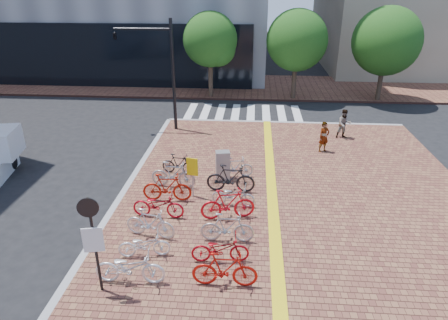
# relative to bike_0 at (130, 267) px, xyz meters

# --- Properties ---
(ground) EXTENTS (120.00, 120.00, 0.00)m
(ground) POSITION_rel_bike_0_xyz_m (2.15, 2.44, -0.67)
(ground) COLOR black
(ground) RESTS_ON ground
(kerb_north) EXTENTS (14.00, 0.25, 0.15)m
(kerb_north) POSITION_rel_bike_0_xyz_m (5.15, 14.44, -0.59)
(kerb_north) COLOR gray
(kerb_north) RESTS_ON ground
(far_sidewalk) EXTENTS (70.00, 8.00, 0.15)m
(far_sidewalk) POSITION_rel_bike_0_xyz_m (2.15, 23.44, -0.59)
(far_sidewalk) COLOR brown
(far_sidewalk) RESTS_ON ground
(crosswalk) EXTENTS (7.50, 4.00, 0.01)m
(crosswalk) POSITION_rel_bike_0_xyz_m (2.65, 16.44, -0.66)
(crosswalk) COLOR silver
(crosswalk) RESTS_ON ground
(street_trees) EXTENTS (16.20, 4.60, 6.35)m
(street_trees) POSITION_rel_bike_0_xyz_m (7.19, 19.89, 3.43)
(street_trees) COLOR #38281E
(street_trees) RESTS_ON far_sidewalk
(bike_0) EXTENTS (1.99, 0.74, 1.04)m
(bike_0) POSITION_rel_bike_0_xyz_m (0.00, 0.00, 0.00)
(bike_0) COLOR white
(bike_0) RESTS_ON sidewalk
(bike_1) EXTENTS (1.66, 0.81, 0.84)m
(bike_1) POSITION_rel_bike_0_xyz_m (0.09, 1.18, -0.10)
(bike_1) COLOR white
(bike_1) RESTS_ON sidewalk
(bike_2) EXTENTS (1.78, 0.81, 1.03)m
(bike_2) POSITION_rel_bike_0_xyz_m (0.02, 2.21, -0.00)
(bike_2) COLOR silver
(bike_2) RESTS_ON sidewalk
(bike_3) EXTENTS (1.89, 0.74, 0.98)m
(bike_3) POSITION_rel_bike_0_xyz_m (0.01, 3.44, -0.03)
(bike_3) COLOR #B00C1B
(bike_3) RESTS_ON sidewalk
(bike_4) EXTENTS (1.90, 0.59, 1.14)m
(bike_4) POSITION_rel_bike_0_xyz_m (0.09, 4.62, 0.05)
(bike_4) COLOR #9E180B
(bike_4) RESTS_ON sidewalk
(bike_5) EXTENTS (1.91, 0.71, 1.12)m
(bike_5) POSITION_rel_bike_0_xyz_m (0.11, 5.75, 0.04)
(bike_5) COLOR #A3A3A8
(bike_5) RESTS_ON sidewalk
(bike_6) EXTENTS (1.59, 0.70, 0.92)m
(bike_6) POSITION_rel_bike_0_xyz_m (0.10, 6.99, -0.06)
(bike_6) COLOR black
(bike_6) RESTS_ON sidewalk
(bike_7) EXTENTS (1.83, 0.53, 1.10)m
(bike_7) POSITION_rel_bike_0_xyz_m (2.65, 0.06, 0.03)
(bike_7) COLOR #AE130C
(bike_7) RESTS_ON sidewalk
(bike_8) EXTENTS (1.79, 0.76, 0.92)m
(bike_8) POSITION_rel_bike_0_xyz_m (2.43, 1.10, -0.06)
(bike_8) COLOR #A00B14
(bike_8) RESTS_ON sidewalk
(bike_9) EXTENTS (1.75, 0.50, 1.05)m
(bike_9) POSITION_rel_bike_0_xyz_m (2.57, 2.13, 0.01)
(bike_9) COLOR #A1A2A6
(bike_9) RESTS_ON sidewalk
(bike_10) EXTENTS (2.01, 0.94, 1.17)m
(bike_10) POSITION_rel_bike_0_xyz_m (2.50, 3.53, 0.06)
(bike_10) COLOR red
(bike_10) RESTS_ON sidewalk
(bike_11) EXTENTS (1.70, 0.75, 0.86)m
(bike_11) POSITION_rel_bike_0_xyz_m (2.64, 4.43, -0.09)
(bike_11) COLOR #B4B4B9
(bike_11) RESTS_ON sidewalk
(bike_12) EXTENTS (1.97, 0.62, 1.17)m
(bike_12) POSITION_rel_bike_0_xyz_m (2.48, 5.53, 0.07)
(bike_12) COLOR black
(bike_12) RESTS_ON sidewalk
(bike_13) EXTENTS (1.62, 0.69, 0.94)m
(bike_13) POSITION_rel_bike_0_xyz_m (2.60, 6.82, -0.05)
(bike_13) COLOR #AFAFB3
(bike_13) RESTS_ON sidewalk
(pedestrian_a) EXTENTS (0.67, 0.58, 1.54)m
(pedestrian_a) POSITION_rel_bike_0_xyz_m (6.81, 10.03, 0.25)
(pedestrian_a) COLOR gray
(pedestrian_a) RESTS_ON sidewalk
(pedestrian_b) EXTENTS (0.85, 0.71, 1.57)m
(pedestrian_b) POSITION_rel_bike_0_xyz_m (8.18, 12.03, 0.27)
(pedestrian_b) COLOR #4A515D
(pedestrian_b) RESTS_ON sidewalk
(utility_box) EXTENTS (0.66, 0.53, 1.28)m
(utility_box) POSITION_rel_bike_0_xyz_m (2.08, 6.61, 0.12)
(utility_box) COLOR #A9A9AD
(utility_box) RESTS_ON sidewalk
(yellow_sign) EXTENTS (0.45, 0.15, 1.65)m
(yellow_sign) POSITION_rel_bike_0_xyz_m (1.02, 5.01, 0.63)
(yellow_sign) COLOR #B7B7BC
(yellow_sign) RESTS_ON sidewalk
(notice_sign) EXTENTS (0.54, 0.18, 2.93)m
(notice_sign) POSITION_rel_bike_0_xyz_m (-0.73, -0.40, 1.33)
(notice_sign) COLOR black
(notice_sign) RESTS_ON sidewalk
(traffic_light_pole) EXTENTS (3.25, 1.25, 6.04)m
(traffic_light_pole) POSITION_rel_bike_0_xyz_m (-2.51, 12.76, 3.65)
(traffic_light_pole) COLOR black
(traffic_light_pole) RESTS_ON sidewalk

